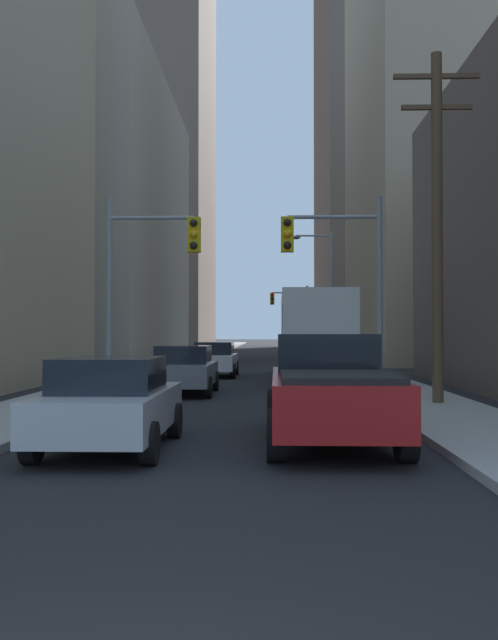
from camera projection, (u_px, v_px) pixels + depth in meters
sidewalk_left at (195, 357)px, 52.58m from camera, size 2.66×160.00×0.15m
sidewalk_right at (323, 357)px, 52.31m from camera, size 2.66×160.00×0.15m
city_bus at (313, 333)px, 28.39m from camera, size 2.68×11.54×3.40m
pickup_truck_red at (330, 389)px, 12.29m from camera, size 2.20×5.42×1.90m
sedan_silver at (111, 403)px, 11.53m from camera, size 1.95×4.21×1.52m
sedan_grey at (184, 370)px, 21.94m from camera, size 1.95×4.20×1.52m
sedan_white at (215, 359)px, 30.72m from camera, size 1.95×4.22×1.52m
traffic_signal_near_left at (148, 264)px, 21.20m from camera, size 2.87×0.44×6.00m
traffic_signal_near_right at (337, 263)px, 21.03m from camera, size 3.03×0.44×6.00m
traffic_signal_far_right at (291, 309)px, 60.91m from camera, size 3.30×0.44×6.00m
utility_pole_right at (437, 219)px, 17.95m from camera, size 2.20×0.28×9.11m
street_lamp_right at (324, 286)px, 38.82m from camera, size 2.29×0.32×7.50m
building_left_mid_office at (18, 221)px, 54.25m from camera, size 23.12×29.08×21.18m
building_left_far_tower at (130, 75)px, 96.88m from camera, size 21.59×27.06×74.98m
building_right_mid_block at (498, 136)px, 47.81m from camera, size 18.60×20.09×30.58m
building_right_far_highrise at (409, 90)px, 91.73m from camera, size 23.12×28.44×67.35m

